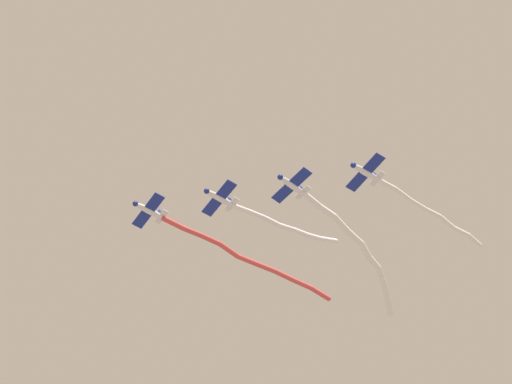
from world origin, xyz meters
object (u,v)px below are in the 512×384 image
Objects in this scene: airplane_right_wing at (292,185)px; airplane_left_wing at (219,198)px; airplane_slot at (365,172)px; airplane_lead at (149,210)px.

airplane_left_wing is at bearing -51.52° from airplane_right_wing.
airplane_lead is at bearing -44.76° from airplane_slot.
airplane_slot is (26.78, 10.28, 0.75)m from airplane_lead.
airplane_slot is at bearing 128.57° from airplane_right_wing.
airplane_slot is at bearing 134.05° from airplane_lead.
airplane_right_wing is (17.86, 6.85, 0.50)m from airplane_lead.
airplane_slot reaches higher than airplane_lead.
airplane_left_wing is 9.57m from airplane_right_wing.
airplane_left_wing is at bearing 134.04° from airplane_lead.
airplane_lead is at bearing -46.01° from airplane_left_wing.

